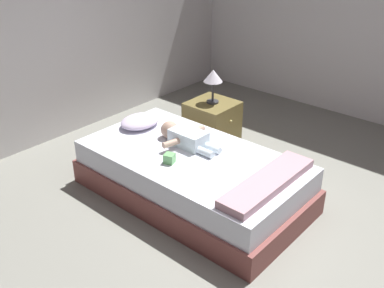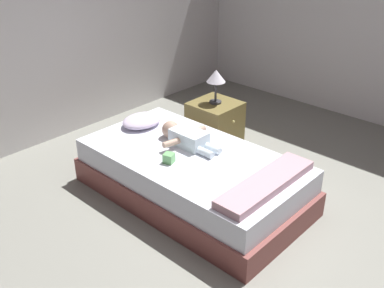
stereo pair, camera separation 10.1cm
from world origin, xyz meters
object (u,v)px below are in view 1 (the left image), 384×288
Objects in this scene: bed at (192,176)px; nightstand at (212,124)px; baby at (185,137)px; toy_block at (169,158)px; lamp at (213,78)px; pillow at (140,121)px; toothbrush at (195,131)px.

nightstand is (0.92, 0.51, 0.04)m from bed.
baby is 0.37m from toy_block.
toy_block is (-1.16, -0.46, -0.31)m from lamp.
bed is 19.34× the size of toy_block.
pillow is 0.65× the size of baby.
pillow is at bearing 90.67° from baby.
toothbrush is (0.26, -0.49, -0.04)m from pillow.
nightstand is at bearing -90.00° from lamp.
lamp reaches higher than bed.
nightstand reaches higher than bed.
lamp is at bearing -17.58° from pillow.
pillow reaches higher than toothbrush.
lamp is (0.81, 0.33, 0.28)m from baby.
toy_block reaches higher than bed.
bed is 0.36m from toy_block.
baby reaches higher than bed.
lamp is at bearing 90.00° from nightstand.
pillow is 0.89m from nightstand.
bed is 0.36m from baby.
pillow is at bearing 82.67° from bed.
bed is 5.60× the size of lamp.
baby reaches higher than toy_block.
nightstand is 0.54m from lamp.
bed is at bearing -10.43° from toy_block.
lamp is (0.92, 0.51, 0.57)m from bed.
lamp reaches higher than nightstand.
lamp reaches higher than baby.
pillow is 1.13× the size of lamp.
toy_block is at bearing -114.97° from pillow.
toy_block is at bearing -158.23° from baby.
nightstand is 1.27m from toy_block.
pillow is 3.90× the size of toy_block.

